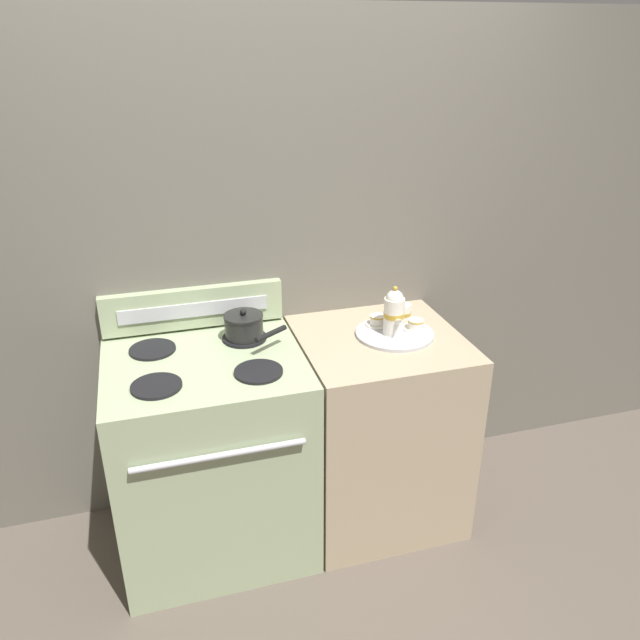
# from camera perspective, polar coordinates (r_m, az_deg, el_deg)

# --- Properties ---
(ground_plane) EXTENTS (6.00, 6.00, 0.00)m
(ground_plane) POSITION_cam_1_polar(r_m,az_deg,el_deg) (3.08, -2.43, -17.88)
(ground_plane) COLOR brown
(wall_back) EXTENTS (6.00, 0.05, 2.20)m
(wall_back) POSITION_cam_1_polar(r_m,az_deg,el_deg) (2.80, -4.65, 4.08)
(wall_back) COLOR #666056
(wall_back) RESTS_ON ground
(stove) EXTENTS (0.79, 0.70, 0.92)m
(stove) POSITION_cam_1_polar(r_m,az_deg,el_deg) (2.75, -9.84, -12.05)
(stove) COLOR #9EAD84
(stove) RESTS_ON ground
(control_panel) EXTENTS (0.77, 0.05, 0.18)m
(control_panel) POSITION_cam_1_polar(r_m,az_deg,el_deg) (2.75, -11.50, 1.11)
(control_panel) COLOR #9EAD84
(control_panel) RESTS_ON stove
(side_counter) EXTENTS (0.69, 0.67, 0.91)m
(side_counter) POSITION_cam_1_polar(r_m,az_deg,el_deg) (2.89, 5.22, -9.69)
(side_counter) COLOR tan
(side_counter) RESTS_ON ground
(saucepan) EXTENTS (0.24, 0.27, 0.13)m
(saucepan) POSITION_cam_1_polar(r_m,az_deg,el_deg) (2.63, -6.91, -0.53)
(saucepan) COLOR black
(saucepan) RESTS_ON stove
(serving_tray) EXTENTS (0.34, 0.34, 0.01)m
(serving_tray) POSITION_cam_1_polar(r_m,az_deg,el_deg) (2.69, 6.83, -1.24)
(serving_tray) COLOR #B2B2B7
(serving_tray) RESTS_ON side_counter
(teapot) EXTENTS (0.09, 0.14, 0.22)m
(teapot) POSITION_cam_1_polar(r_m,az_deg,el_deg) (2.63, 6.83, 0.68)
(teapot) COLOR white
(teapot) RESTS_ON serving_tray
(teacup_left) EXTENTS (0.10, 0.10, 0.05)m
(teacup_left) POSITION_cam_1_polar(r_m,az_deg,el_deg) (2.72, 8.75, -0.43)
(teacup_left) COLOR white
(teacup_left) RESTS_ON serving_tray
(teacup_right) EXTENTS (0.10, 0.10, 0.05)m
(teacup_right) POSITION_cam_1_polar(r_m,az_deg,el_deg) (2.74, 5.28, -0.03)
(teacup_right) COLOR white
(teacup_right) RESTS_ON serving_tray
(creamer_jug) EXTENTS (0.07, 0.07, 0.08)m
(creamer_jug) POSITION_cam_1_polar(r_m,az_deg,el_deg) (2.77, 7.59, 0.64)
(creamer_jug) COLOR white
(creamer_jug) RESTS_ON serving_tray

